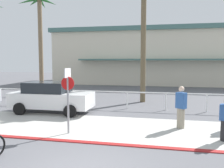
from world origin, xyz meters
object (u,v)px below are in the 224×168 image
at_px(palm_tree_1, 40,23).
at_px(pedestrian_1, 181,109).
at_px(stop_sign_bike_lane, 68,91).
at_px(palm_tree_2, 143,5).
at_px(car_white_1, 51,97).

bearing_deg(palm_tree_1, pedestrian_1, -37.95).
relative_size(stop_sign_bike_lane, pedestrian_1, 1.43).
bearing_deg(palm_tree_2, palm_tree_1, 166.35).
distance_m(palm_tree_2, pedestrian_1, 8.88).
distance_m(palm_tree_1, pedestrian_1, 14.83).
bearing_deg(stop_sign_bike_lane, palm_tree_2, 75.33).
distance_m(car_white_1, pedestrian_1, 6.99).
xyz_separation_m(palm_tree_1, car_white_1, (4.20, -6.78, -5.14)).
xyz_separation_m(palm_tree_2, car_white_1, (-4.55, -4.65, -5.69)).
xyz_separation_m(stop_sign_bike_lane, car_white_1, (-2.42, 3.47, -0.81)).
bearing_deg(car_white_1, palm_tree_2, 45.62).
relative_size(stop_sign_bike_lane, palm_tree_2, 0.28).
bearing_deg(stop_sign_bike_lane, car_white_1, 124.91).
distance_m(palm_tree_2, car_white_1, 8.65).
bearing_deg(pedestrian_1, palm_tree_2, 108.97).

